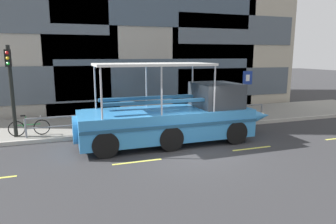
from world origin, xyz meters
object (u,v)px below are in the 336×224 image
pedestrian_near_bow (198,101)px  leaned_bicycle (29,127)px  parking_sign (247,86)px  traffic_light_pole (11,82)px  duck_tour_boat (177,117)px

pedestrian_near_bow → leaned_bicycle: bearing=-173.3°
parking_sign → leaned_bicycle: (-11.44, -0.20, -1.45)m
parking_sign → leaned_bicycle: 11.53m
traffic_light_pole → pedestrian_near_bow: size_ratio=2.35×
traffic_light_pole → parking_sign: size_ratio=1.49×
leaned_bicycle → pedestrian_near_bow: 8.84m
traffic_light_pole → pedestrian_near_bow: bearing=6.5°
leaned_bicycle → duck_tour_boat: duck_tour_boat is taller
traffic_light_pole → parking_sign: bearing=1.1°
traffic_light_pole → leaned_bicycle: size_ratio=2.30×
traffic_light_pole → leaned_bicycle: (0.56, 0.03, -2.05)m
duck_tour_boat → pedestrian_near_bow: (2.56, 3.48, 0.11)m
traffic_light_pole → parking_sign: (12.00, 0.23, -0.60)m
leaned_bicycle → duck_tour_boat: bearing=-21.6°
duck_tour_boat → pedestrian_near_bow: duck_tour_boat is taller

